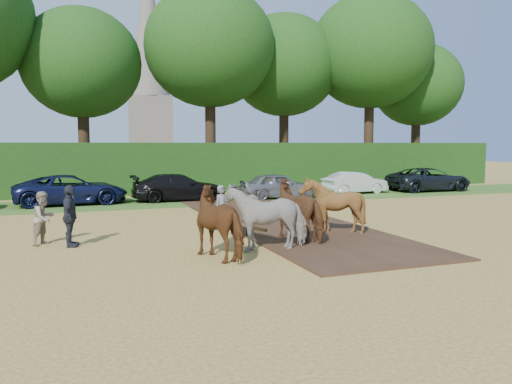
# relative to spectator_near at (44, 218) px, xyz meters

# --- Properties ---
(ground) EXTENTS (120.00, 120.00, 0.00)m
(ground) POSITION_rel_spectator_near_xyz_m (6.60, -4.56, -0.78)
(ground) COLOR gold
(ground) RESTS_ON ground
(earth_strip) EXTENTS (4.50, 17.00, 0.05)m
(earth_strip) POSITION_rel_spectator_near_xyz_m (8.10, 2.44, -0.75)
(earth_strip) COLOR #472D1C
(earth_strip) RESTS_ON ground
(grass_verge) EXTENTS (50.00, 5.00, 0.03)m
(grass_verge) POSITION_rel_spectator_near_xyz_m (6.60, 9.44, -0.76)
(grass_verge) COLOR #38601E
(grass_verge) RESTS_ON ground
(hedgerow) EXTENTS (46.00, 1.60, 3.00)m
(hedgerow) POSITION_rel_spectator_near_xyz_m (6.60, 13.94, 0.72)
(hedgerow) COLOR #14380F
(hedgerow) RESTS_ON ground
(spectator_near) EXTENTS (0.93, 0.96, 1.56)m
(spectator_near) POSITION_rel_spectator_near_xyz_m (0.00, 0.00, 0.00)
(spectator_near) COLOR #BBA893
(spectator_near) RESTS_ON ground
(spectator_far) EXTENTS (0.60, 1.09, 1.77)m
(spectator_far) POSITION_rel_spectator_near_xyz_m (0.71, -0.62, 0.10)
(spectator_far) COLOR #22252D
(spectator_far) RESTS_ON ground
(plough_team) EXTENTS (6.17, 5.29, 1.86)m
(plough_team) POSITION_rel_spectator_near_xyz_m (6.56, -2.32, 0.14)
(plough_team) COLOR brown
(plough_team) RESTS_ON ground
(parked_cars) EXTENTS (35.88, 3.37, 1.46)m
(parked_cars) POSITION_rel_spectator_near_xyz_m (7.42, 9.60, -0.08)
(parked_cars) COLOR silver
(parked_cars) RESTS_ON ground
(treeline) EXTENTS (48.70, 10.60, 14.21)m
(treeline) POSITION_rel_spectator_near_xyz_m (4.91, 17.13, 8.19)
(treeline) COLOR #382616
(treeline) RESTS_ON ground
(church) EXTENTS (5.20, 5.20, 27.00)m
(church) POSITION_rel_spectator_near_xyz_m (10.60, 50.44, 12.95)
(church) COLOR slate
(church) RESTS_ON ground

